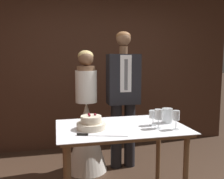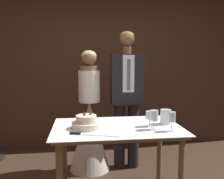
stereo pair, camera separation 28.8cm
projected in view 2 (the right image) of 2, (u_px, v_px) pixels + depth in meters
name	position (u px, v px, depth m)	size (l,w,h in m)	color
wall_back	(106.00, 69.00, 4.21)	(4.69, 0.12, 2.62)	#472B1E
cake_table	(117.00, 136.00, 2.52)	(1.29, 0.83, 0.81)	brown
tiered_cake	(86.00, 123.00, 2.44)	(0.28, 0.28, 0.15)	beige
cake_knife	(85.00, 134.00, 2.23)	(0.44, 0.16, 0.02)	silver
wine_glass_near	(150.00, 116.00, 2.50)	(0.08, 0.08, 0.16)	silver
wine_glass_middle	(154.00, 116.00, 2.38)	(0.08, 0.08, 0.19)	silver
wine_glass_far	(172.00, 117.00, 2.33)	(0.07, 0.07, 0.19)	silver
hurricane_candle	(166.00, 117.00, 2.59)	(0.11, 0.11, 0.16)	silver
bride	(90.00, 127.00, 3.33)	(0.54, 0.54, 1.60)	white
groom	(127.00, 94.00, 3.33)	(0.42, 0.25, 1.84)	black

